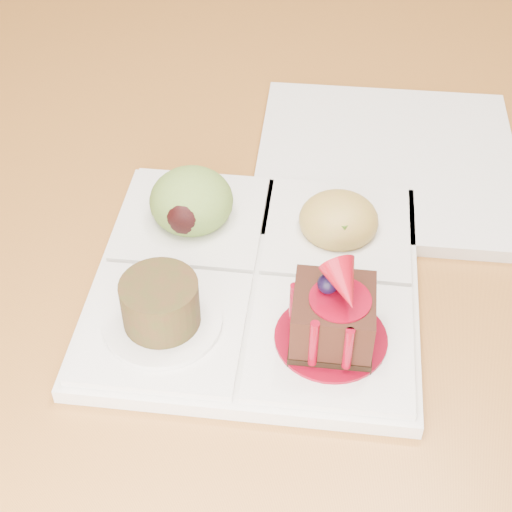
# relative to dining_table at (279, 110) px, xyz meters

# --- Properties ---
(ground) EXTENTS (6.00, 6.00, 0.00)m
(ground) POSITION_rel_dining_table_xyz_m (0.00, 0.00, -0.68)
(ground) COLOR brown
(dining_table) EXTENTS (1.00, 1.80, 0.75)m
(dining_table) POSITION_rel_dining_table_xyz_m (0.00, 0.00, 0.00)
(dining_table) COLOR #A06B29
(dining_table) RESTS_ON ground
(sampler_plate) EXTENTS (0.26, 0.26, 0.10)m
(sampler_plate) POSITION_rel_dining_table_xyz_m (0.04, -0.35, 0.09)
(sampler_plate) COLOR silver
(sampler_plate) RESTS_ON dining_table
(second_plate) EXTENTS (0.25, 0.25, 0.01)m
(second_plate) POSITION_rel_dining_table_xyz_m (0.13, -0.18, 0.07)
(second_plate) COLOR silver
(second_plate) RESTS_ON dining_table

